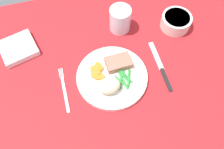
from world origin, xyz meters
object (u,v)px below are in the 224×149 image
Objects in this scene: salad_bowl at (176,21)px; knife at (161,67)px; dinner_plate at (112,77)px; meat_portion at (118,63)px; napkin at (18,48)px; fork at (64,90)px; water_glass at (120,20)px.

knife is at bearing -126.08° from salad_bowl.
dinner_plate is 2.79× the size of meat_portion.
dinner_plate is at bearing -130.60° from meat_portion.
fork is at bearing -56.80° from napkin.
meat_portion reaches higher than dinner_plate.
meat_portion is 0.42× the size of knife.
water_glass is at bearing 115.34° from knife.
knife reaches higher than fork.
napkin is (-29.72, 19.96, 0.34)cm from dinner_plate.
meat_portion is 0.71× the size of napkin.
dinner_plate is 16.50cm from fork.
dinner_plate is 2.53× the size of water_glass.
knife is (14.40, -4.07, -2.65)cm from meat_portion.
water_glass is at bearing 67.17° from dinner_plate.
fork is 34.14cm from knife.
meat_portion is at bearing -107.83° from water_glass.
meat_portion is at bearing -26.13° from napkin.
knife is 1.83× the size of salad_bowl.
salad_bowl is (26.07, 11.95, -0.00)cm from meat_portion.
water_glass reaches higher than knife.
napkin is (-32.96, 16.17, -1.71)cm from meat_portion.
fork is at bearing -140.51° from water_glass.
knife is at bearing -0.93° from dinner_plate.
meat_portion reaches higher than napkin.
meat_portion is 0.52× the size of fork.
fork is at bearing -179.11° from dinner_plate.
meat_portion is at bearing 165.91° from knife.
meat_portion is 0.77× the size of salad_bowl.
fork is at bearing -160.75° from salad_bowl.
dinner_plate is 33.34cm from salad_bowl.
fork is 32.74cm from water_glass.
water_glass reaches higher than salad_bowl.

